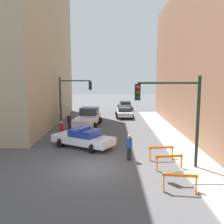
# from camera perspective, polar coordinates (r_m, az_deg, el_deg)

# --- Properties ---
(ground_plane) EXTENTS (120.00, 120.00, 0.00)m
(ground_plane) POSITION_cam_1_polar(r_m,az_deg,el_deg) (14.85, -4.39, -12.69)
(ground_plane) COLOR #4C4C4F
(sidewalk_right) EXTENTS (2.40, 44.00, 0.12)m
(sidewalk_right) POSITION_cam_1_polar(r_m,az_deg,el_deg) (15.65, 19.42, -11.81)
(sidewalk_right) COLOR #B2ADA3
(sidewalk_right) RESTS_ON ground_plane
(traffic_light_near) EXTENTS (3.64, 0.35, 5.20)m
(traffic_light_near) POSITION_cam_1_polar(r_m,az_deg,el_deg) (14.32, 14.65, 0.88)
(traffic_light_near) COLOR black
(traffic_light_near) RESTS_ON sidewalk_right
(traffic_light_far) EXTENTS (3.44, 0.35, 5.20)m
(traffic_light_far) POSITION_cam_1_polar(r_m,az_deg,el_deg) (26.79, -9.54, 4.05)
(traffic_light_far) COLOR black
(traffic_light_far) RESTS_ON ground_plane
(police_car) EXTENTS (4.99, 3.99, 1.52)m
(police_car) POSITION_cam_1_polar(r_m,az_deg,el_deg) (18.81, -6.61, -5.90)
(police_car) COLOR white
(police_car) RESTS_ON ground_plane
(white_truck) EXTENTS (3.02, 5.59, 1.90)m
(white_truck) POSITION_cam_1_polar(r_m,az_deg,el_deg) (26.58, -5.62, -1.31)
(white_truck) COLOR silver
(white_truck) RESTS_ON ground_plane
(parked_car_near) EXTENTS (2.32, 4.33, 1.31)m
(parked_car_near) POSITION_cam_1_polar(r_m,az_deg,el_deg) (32.16, 2.74, -0.04)
(parked_car_near) COLOR silver
(parked_car_near) RESTS_ON ground_plane
(parked_car_mid) EXTENTS (2.38, 4.36, 1.31)m
(parked_car_mid) POSITION_cam_1_polar(r_m,az_deg,el_deg) (40.05, 2.91, 1.60)
(parked_car_mid) COLOR #474C51
(parked_car_mid) RESTS_ON ground_plane
(pedestrian_crossing) EXTENTS (0.48, 0.48, 1.66)m
(pedestrian_crossing) POSITION_cam_1_polar(r_m,az_deg,el_deg) (20.96, -11.51, -4.16)
(pedestrian_crossing) COLOR #382D23
(pedestrian_crossing) RESTS_ON ground_plane
(pedestrian_corner) EXTENTS (0.39, 0.39, 1.66)m
(pedestrian_corner) POSITION_cam_1_polar(r_m,az_deg,el_deg) (24.77, -9.83, -2.20)
(pedestrian_corner) COLOR #382D23
(pedestrian_corner) RESTS_ON ground_plane
(pedestrian_sidewalk) EXTENTS (0.50, 0.50, 1.66)m
(pedestrian_sidewalk) POSITION_cam_1_polar(r_m,az_deg,el_deg) (15.93, 3.90, -7.96)
(pedestrian_sidewalk) COLOR black
(pedestrian_sidewalk) RESTS_ON ground_plane
(barrier_front) EXTENTS (1.59, 0.36, 0.90)m
(barrier_front) POSITION_cam_1_polar(r_m,az_deg,el_deg) (12.15, 15.18, -14.72)
(barrier_front) COLOR orange
(barrier_front) RESTS_ON ground_plane
(barrier_mid) EXTENTS (1.59, 0.35, 0.90)m
(barrier_mid) POSITION_cam_1_polar(r_m,az_deg,el_deg) (14.67, 12.88, -10.59)
(barrier_mid) COLOR orange
(barrier_mid) RESTS_ON ground_plane
(barrier_back) EXTENTS (1.60, 0.28, 0.90)m
(barrier_back) POSITION_cam_1_polar(r_m,az_deg,el_deg) (16.25, 11.10, -8.67)
(barrier_back) COLOR orange
(barrier_back) RESTS_ON ground_plane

